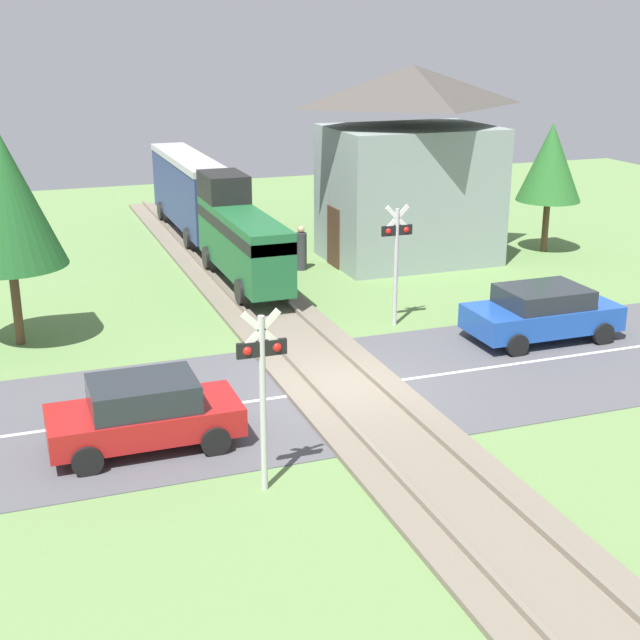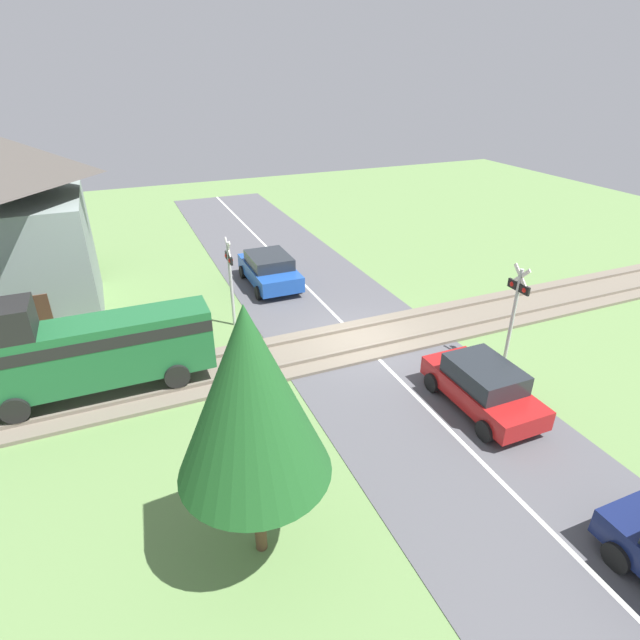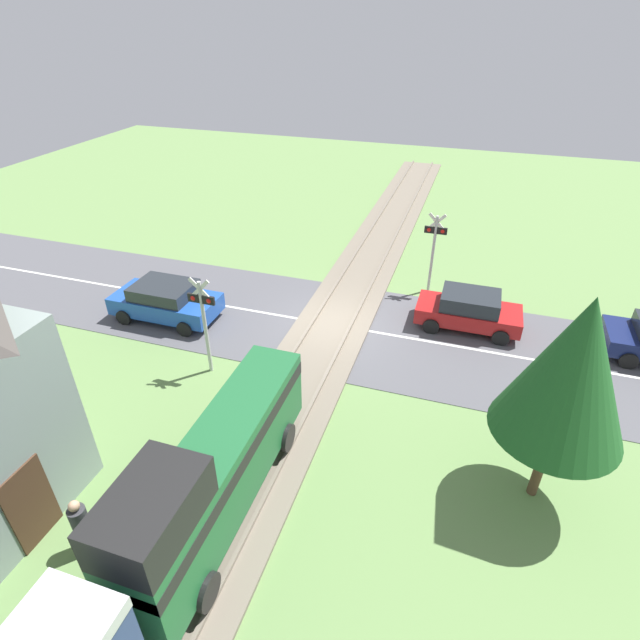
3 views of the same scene
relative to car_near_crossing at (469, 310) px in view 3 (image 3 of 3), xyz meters
The scene contains 9 objects.
ground_plane 5.09m from the car_near_crossing, 16.61° to the left, with size 60.00×60.00×0.00m, color #66894C.
road_surface 5.09m from the car_near_crossing, 16.61° to the left, with size 48.00×6.40×0.02m.
track_bed 5.08m from the car_near_crossing, 16.61° to the left, with size 2.80×48.00×0.24m.
car_near_crossing is the anchor object (origin of this frame).
car_far_side 11.47m from the car_near_crossing, 14.54° to the left, with size 4.04×2.05×1.46m.
crossing_signal_west_approach 3.34m from the car_near_crossing, 54.62° to the right, with size 0.90×0.18×3.44m.
crossing_signal_east_approach 9.65m from the car_near_crossing, 34.05° to the left, with size 0.90×0.18×3.44m.
pedestrian_by_station 14.06m from the car_near_crossing, 58.35° to the left, with size 0.38×0.38×1.55m.
tree_roadside_hedge 8.22m from the car_near_crossing, 106.24° to the left, with size 2.89×2.89×5.63m.
Camera 3 is at (-4.46, 15.36, 10.32)m, focal length 28.00 mm.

